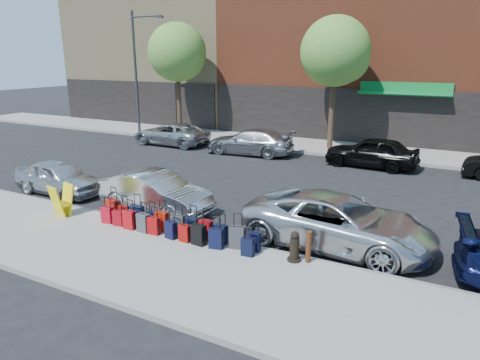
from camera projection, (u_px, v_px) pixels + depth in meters
The scene contains 39 objects.
ground at pixel (249, 194), 16.93m from camera, with size 120.00×120.00×0.00m, color black.
sidewalk_near at pixel (140, 259), 11.37m from camera, with size 60.00×4.00×0.15m, color gray.
sidewalk_far at pixel (324, 147), 25.42m from camera, with size 60.00×4.00×0.15m, color gray.
curb_near at pixel (183, 232), 13.09m from camera, with size 60.00×0.08×0.15m, color gray.
curb_far at pixel (313, 154), 23.70m from camera, with size 60.00×0.08×0.15m, color gray.
building_left at pixel (177, 24), 37.14m from camera, with size 15.00×12.12×16.00m.
tree_left at pixel (179, 54), 27.90m from camera, with size 3.80×3.80×7.27m.
tree_center at pixel (338, 53), 23.22m from camera, with size 3.80×3.80×7.27m.
streetlight at pixel (138, 66), 28.82m from camera, with size 2.59×0.18×8.00m.
suitcase_front_0 at pixel (113, 209), 13.86m from camera, with size 0.47×0.29×1.07m.
suitcase_front_1 at pixel (124, 213), 13.66m from camera, with size 0.36×0.20×0.86m.
suitcase_front_2 at pixel (137, 215), 13.43m from camera, with size 0.42×0.26×0.98m.
suitcase_front_3 at pixel (152, 219), 13.18m from camera, with size 0.38×0.24×0.85m.
suitcase_front_4 at pixel (162, 221), 12.93m from camera, with size 0.41×0.23×0.97m.
suitcase_front_5 at pixel (178, 225), 12.67m from camera, with size 0.42×0.28×0.95m.
suitcase_front_6 at pixel (193, 227), 12.48m from camera, with size 0.42×0.26×0.96m.
suitcase_front_7 at pixel (206, 230), 12.31m from camera, with size 0.40×0.22×0.95m.
suitcase_front_8 at pixel (221, 234), 12.06m from camera, with size 0.40×0.26×0.90m.
suitcase_front_9 at pixel (237, 237), 11.75m from camera, with size 0.46×0.31×1.01m.
suitcase_front_10 at pixel (254, 241), 11.60m from camera, with size 0.36×0.20×0.86m.
suitcase_back_0 at pixel (107, 215), 13.56m from camera, with size 0.38×0.25×0.85m.
suitcase_back_1 at pixel (118, 218), 13.36m from camera, with size 0.36×0.25×0.80m.
suitcase_back_2 at pixel (130, 220), 13.09m from camera, with size 0.39×0.23×0.93m.
suitcase_back_3 at pixel (143, 223), 12.85m from camera, with size 0.41×0.26×0.93m.
suitcase_back_4 at pixel (154, 226), 12.69m from camera, with size 0.37×0.22×0.85m.
suitcase_back_5 at pixel (171, 230), 12.40m from camera, with size 0.38×0.26×0.83m.
suitcase_back_6 at pixel (185, 233), 12.19m from camera, with size 0.35×0.22×0.80m.
suitcase_back_7 at pixel (199, 235), 11.98m from camera, with size 0.42×0.27×0.95m.
suitcase_back_8 at pixel (216, 238), 11.76m from camera, with size 0.41×0.29×0.91m.
suitcase_back_10 at pixel (248, 247), 11.32m from camera, with size 0.34×0.22×0.79m.
fire_hydrant at pixel (295, 247), 11.01m from camera, with size 0.42×0.37×0.81m.
bollard at pixel (308, 246), 10.91m from camera, with size 0.16×0.16×0.84m.
display_rack at pixel (62, 201), 14.13m from camera, with size 0.70×0.75×1.04m.
car_near_0 at pixel (59, 178), 16.86m from camera, with size 1.55×3.85×1.31m, color silver.
car_near_1 at pixel (156, 192), 14.92m from camera, with size 1.46×4.20×1.38m, color silver.
car_near_2 at pixel (338, 222), 12.12m from camera, with size 2.47×5.37×1.49m, color silver.
car_far_0 at pixel (171, 134), 26.33m from camera, with size 2.24×4.85×1.35m, color #B7BBBF.
car_far_1 at pixel (250, 142), 23.69m from camera, with size 1.98×4.86×1.41m, color #ACAEB3.
car_far_2 at pixel (372, 152), 20.90m from camera, with size 1.78×4.43×1.51m, color black.
Camera 1 is at (7.17, -14.42, 5.25)m, focal length 32.00 mm.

